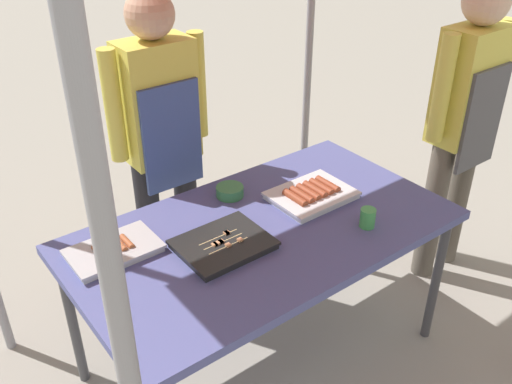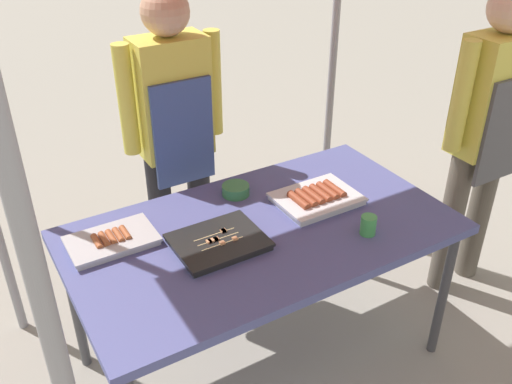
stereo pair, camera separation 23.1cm
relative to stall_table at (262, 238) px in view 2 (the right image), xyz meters
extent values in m
plane|color=gray|center=(0.00, 0.00, -0.70)|extent=(18.00, 18.00, 0.00)
cube|color=#4C518C|center=(0.00, 0.00, 0.03)|extent=(1.60, 0.90, 0.04)
cylinder|color=#3F3F44|center=(0.74, -0.39, -0.34)|extent=(0.04, 0.04, 0.71)
cylinder|color=#3F3F44|center=(-0.74, 0.39, -0.34)|extent=(0.04, 0.04, 0.71)
cylinder|color=#3F3F44|center=(0.74, 0.39, -0.34)|extent=(0.04, 0.04, 0.71)
cylinder|color=gray|center=(0.95, 0.80, 0.41)|extent=(0.04, 0.04, 2.21)
cube|color=silver|center=(0.32, 0.05, 0.06)|extent=(0.35, 0.26, 0.02)
cube|color=silver|center=(0.32, 0.05, 0.08)|extent=(0.36, 0.28, 0.01)
cylinder|color=brown|center=(0.22, 0.05, 0.09)|extent=(0.04, 0.14, 0.04)
cylinder|color=brown|center=(0.26, 0.05, 0.09)|extent=(0.04, 0.14, 0.04)
cylinder|color=brown|center=(0.30, 0.05, 0.09)|extent=(0.04, 0.14, 0.04)
cylinder|color=brown|center=(0.34, 0.05, 0.09)|extent=(0.04, 0.14, 0.04)
cylinder|color=brown|center=(0.38, 0.05, 0.09)|extent=(0.04, 0.14, 0.04)
cylinder|color=brown|center=(0.42, 0.05, 0.09)|extent=(0.04, 0.14, 0.04)
cube|color=black|center=(-0.21, -0.02, 0.06)|extent=(0.34, 0.28, 0.02)
cube|color=black|center=(-0.21, -0.02, 0.08)|extent=(0.36, 0.29, 0.01)
cylinder|color=tan|center=(-0.21, -0.05, 0.08)|extent=(0.18, 0.01, 0.01)
cube|color=tan|center=(-0.21, -0.05, 0.08)|extent=(0.02, 0.02, 0.02)
cube|color=tan|center=(-0.16, -0.05, 0.08)|extent=(0.02, 0.02, 0.02)
cylinder|color=tan|center=(-0.21, -0.02, 0.08)|extent=(0.18, 0.01, 0.01)
cube|color=tan|center=(-0.25, -0.02, 0.08)|extent=(0.02, 0.02, 0.02)
cube|color=tan|center=(-0.22, -0.02, 0.08)|extent=(0.02, 0.02, 0.02)
cube|color=tan|center=(-0.25, -0.02, 0.08)|extent=(0.02, 0.02, 0.02)
cube|color=tan|center=(-0.23, -0.02, 0.08)|extent=(0.02, 0.02, 0.02)
cylinder|color=tan|center=(-0.21, 0.02, 0.08)|extent=(0.18, 0.01, 0.01)
cube|color=tan|center=(-0.17, 0.02, 0.08)|extent=(0.02, 0.02, 0.02)
cube|color=tan|center=(-0.17, 0.02, 0.08)|extent=(0.02, 0.02, 0.02)
cube|color=#ADADB2|center=(-0.57, 0.21, 0.06)|extent=(0.33, 0.21, 0.02)
cube|color=#ADADB2|center=(-0.57, 0.21, 0.08)|extent=(0.35, 0.22, 0.01)
cylinder|color=#9E512D|center=(-0.63, 0.21, 0.09)|extent=(0.03, 0.09, 0.03)
cylinder|color=#9E512D|center=(-0.60, 0.21, 0.09)|extent=(0.03, 0.09, 0.03)
cylinder|color=#9E512D|center=(-0.57, 0.21, 0.09)|extent=(0.03, 0.09, 0.03)
cylinder|color=#9E512D|center=(-0.54, 0.21, 0.09)|extent=(0.03, 0.09, 0.03)
cylinder|color=#9E512D|center=(-0.52, 0.21, 0.09)|extent=(0.03, 0.09, 0.03)
cylinder|color=#33723F|center=(0.04, 0.29, 0.08)|extent=(0.13, 0.13, 0.05)
cylinder|color=#3F994C|center=(0.35, -0.25, 0.09)|extent=(0.06, 0.06, 0.08)
cylinder|color=black|center=(-0.18, 0.71, -0.29)|extent=(0.12, 0.12, 0.81)
cylinder|color=black|center=(0.04, 0.71, -0.29)|extent=(0.12, 0.12, 0.81)
cube|color=#D8CC4C|center=(-0.07, 0.71, 0.41)|extent=(0.34, 0.20, 0.58)
cube|color=#384C8C|center=(-0.07, 0.60, 0.26)|extent=(0.30, 0.02, 0.52)
cylinder|color=#D8CC4C|center=(-0.29, 0.71, 0.43)|extent=(0.08, 0.08, 0.52)
cylinder|color=#D8CC4C|center=(0.15, 0.71, 0.43)|extent=(0.08, 0.08, 0.52)
sphere|color=tan|center=(-0.07, 0.71, 0.80)|extent=(0.22, 0.22, 0.22)
cylinder|color=#595147|center=(1.14, -0.05, -0.29)|extent=(0.12, 0.12, 0.82)
cylinder|color=#595147|center=(1.36, -0.05, -0.29)|extent=(0.12, 0.12, 0.82)
cube|color=#D8CC4C|center=(1.25, -0.05, 0.41)|extent=(0.34, 0.20, 0.58)
cube|color=#4C4C51|center=(1.25, -0.16, 0.27)|extent=(0.30, 0.02, 0.52)
cylinder|color=#D8CC4C|center=(1.03, -0.05, 0.44)|extent=(0.08, 0.08, 0.52)
camera|label=1|loc=(-1.20, -1.53, 1.39)|focal=39.62mm
camera|label=2|loc=(-1.01, -1.66, 1.39)|focal=39.62mm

